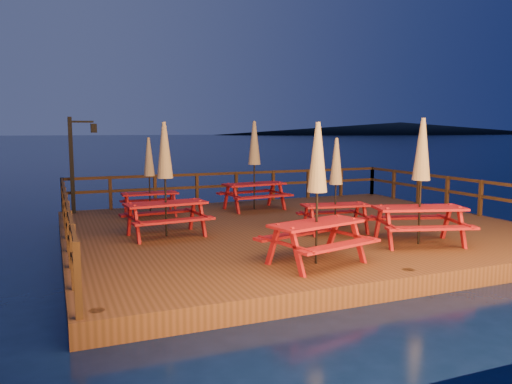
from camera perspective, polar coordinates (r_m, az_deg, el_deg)
ground at (r=13.74m, az=4.71°, el=-5.52°), size 500.00×500.00×0.00m
deck at (r=13.70m, az=4.71°, el=-4.71°), size 12.00×10.00×0.40m
deck_piles at (r=13.81m, az=4.69°, el=-6.74°), size 11.44×9.44×1.40m
railing at (r=15.13m, az=1.70°, el=0.15°), size 11.80×9.75×1.10m
lamp_post at (r=16.53m, az=-19.81°, el=3.91°), size 0.85×0.18×3.00m
headland_right at (r=308.31m, az=16.20°, el=7.01°), size 230.40×86.40×7.00m
picnic_table_0 at (r=12.32m, az=-10.34°, el=1.64°), size 2.10×1.79×2.79m
picnic_table_1 at (r=15.34m, az=-12.09°, el=1.85°), size 1.69×1.40×2.37m
picnic_table_2 at (r=9.68m, az=7.00°, el=0.09°), size 2.26×2.01×2.76m
picnic_table_3 at (r=16.23m, az=-0.20°, el=3.22°), size 2.17×1.85×2.88m
picnic_table_4 at (r=12.77m, az=9.11°, el=0.94°), size 1.89×1.65×2.40m
picnic_table_5 at (r=11.88m, az=18.32°, el=1.37°), size 2.40×2.16×2.87m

